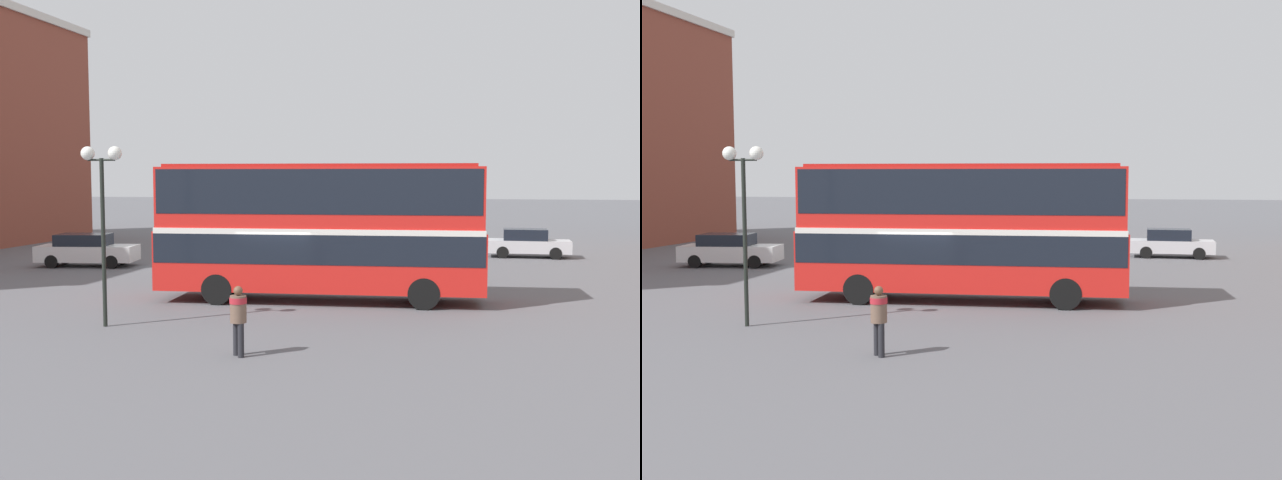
% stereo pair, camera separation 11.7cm
% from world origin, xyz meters
% --- Properties ---
extents(ground_plane, '(240.00, 240.00, 0.00)m').
position_xyz_m(ground_plane, '(0.00, 0.00, 0.00)').
color(ground_plane, '#5B5B60').
extents(double_decker_bus, '(11.33, 3.34, 4.76)m').
position_xyz_m(double_decker_bus, '(1.31, 0.47, 2.72)').
color(double_decker_bus, red).
rests_on(double_decker_bus, ground_plane).
extents(pedestrian_foreground, '(0.60, 0.60, 1.71)m').
position_xyz_m(pedestrian_foreground, '(1.00, -7.74, 1.05)').
color(pedestrian_foreground, '#232328').
rests_on(pedestrian_foreground, ground_plane).
extents(parked_car_kerb_near, '(4.87, 2.54, 1.57)m').
position_xyz_m(parked_car_kerb_near, '(-11.77, 8.10, 0.79)').
color(parked_car_kerb_near, silver).
rests_on(parked_car_kerb_near, ground_plane).
extents(parked_car_kerb_far, '(4.61, 2.55, 1.42)m').
position_xyz_m(parked_car_kerb_far, '(0.34, 14.19, 0.73)').
color(parked_car_kerb_far, black).
rests_on(parked_car_kerb_far, ground_plane).
extents(parked_car_side_street, '(4.38, 1.89, 1.52)m').
position_xyz_m(parked_car_side_street, '(9.34, 16.59, 0.76)').
color(parked_car_side_street, silver).
rests_on(parked_car_side_street, ground_plane).
extents(street_lamp_twin_globe, '(1.24, 0.40, 5.19)m').
position_xyz_m(street_lamp_twin_globe, '(-3.90, -5.07, 4.08)').
color(street_lamp_twin_globe, black).
rests_on(street_lamp_twin_globe, ground_plane).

